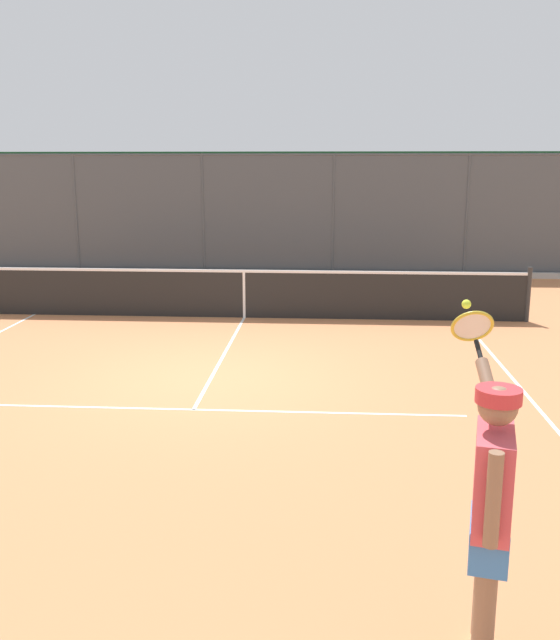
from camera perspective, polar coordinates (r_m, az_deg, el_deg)
The scene contains 5 objects.
ground_plane at distance 10.15m, azimuth -5.62°, elevation -4.73°, with size 60.00×60.00×0.00m, color #C67A4C.
court_line_markings at distance 8.61m, azimuth -7.44°, elevation -7.97°, with size 8.68×9.89×0.01m.
fence_backdrop at distance 20.05m, azimuth -0.84°, elevation 8.67°, with size 20.84×1.37×3.33m.
tennis_net at distance 13.99m, azimuth -2.92°, elevation 2.18°, with size 11.15×0.09×1.07m.
tennis_player at distance 4.44m, azimuth 16.67°, elevation -14.00°, with size 0.33×1.46×2.07m.
Camera 1 is at (-1.64, 9.56, 3.00)m, focal length 39.50 mm.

